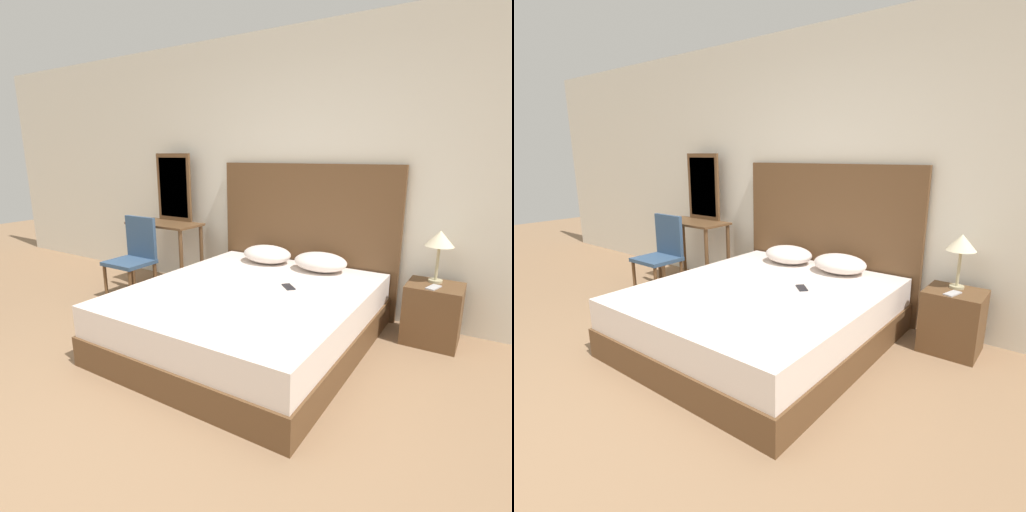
# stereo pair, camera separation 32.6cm
# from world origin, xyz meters

# --- Properties ---
(ground_plane) EXTENTS (16.00, 16.00, 0.00)m
(ground_plane) POSITION_xyz_m (0.00, 0.00, 0.00)
(ground_plane) COLOR #8C6B4C
(wall_back) EXTENTS (10.00, 0.06, 2.70)m
(wall_back) POSITION_xyz_m (0.00, 2.70, 1.35)
(wall_back) COLOR silver
(wall_back) RESTS_ON ground_plane
(bed) EXTENTS (1.79, 2.03, 0.47)m
(bed) POSITION_xyz_m (-0.01, 1.59, 0.23)
(bed) COLOR brown
(bed) RESTS_ON ground_plane
(headboard) EXTENTS (1.88, 0.05, 1.44)m
(headboard) POSITION_xyz_m (-0.01, 2.63, 0.72)
(headboard) COLOR brown
(headboard) RESTS_ON ground_plane
(pillow_left) EXTENTS (0.50, 0.38, 0.17)m
(pillow_left) POSITION_xyz_m (-0.29, 2.37, 0.56)
(pillow_left) COLOR silver
(pillow_left) RESTS_ON bed
(pillow_right) EXTENTS (0.50, 0.38, 0.17)m
(pillow_right) POSITION_xyz_m (0.28, 2.37, 0.56)
(pillow_right) COLOR silver
(pillow_right) RESTS_ON bed
(phone_on_bed) EXTENTS (0.16, 0.15, 0.01)m
(phone_on_bed) POSITION_xyz_m (0.25, 1.78, 0.48)
(phone_on_bed) COLOR #232328
(phone_on_bed) RESTS_ON bed
(nightstand) EXTENTS (0.43, 0.38, 0.50)m
(nightstand) POSITION_xyz_m (1.28, 2.39, 0.25)
(nightstand) COLOR brown
(nightstand) RESTS_ON ground_plane
(table_lamp) EXTENTS (0.23, 0.23, 0.43)m
(table_lamp) POSITION_xyz_m (1.26, 2.46, 0.85)
(table_lamp) COLOR tan
(table_lamp) RESTS_ON nightstand
(phone_on_nightstand) EXTENTS (0.11, 0.16, 0.01)m
(phone_on_nightstand) POSITION_xyz_m (1.28, 2.29, 0.51)
(phone_on_nightstand) COLOR #B7B7BC
(phone_on_nightstand) RESTS_ON nightstand
(vanity_desk) EXTENTS (0.87, 0.43, 0.76)m
(vanity_desk) POSITION_xyz_m (-1.65, 2.33, 0.60)
(vanity_desk) COLOR brown
(vanity_desk) RESTS_ON ground_plane
(vanity_mirror) EXTENTS (0.50, 0.03, 0.78)m
(vanity_mirror) POSITION_xyz_m (-1.65, 2.52, 1.15)
(vanity_mirror) COLOR brown
(vanity_mirror) RESTS_ON vanity_desk
(chair) EXTENTS (0.45, 0.41, 0.88)m
(chair) POSITION_xyz_m (-1.68, 1.89, 0.49)
(chair) COLOR #334C6B
(chair) RESTS_ON ground_plane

